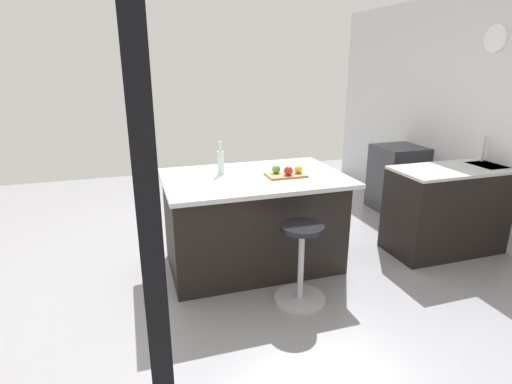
{
  "coord_description": "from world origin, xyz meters",
  "views": [
    {
      "loc": [
        0.91,
        3.65,
        1.95
      ],
      "look_at": [
        -0.17,
        0.25,
        0.8
      ],
      "focal_mm": 28.28,
      "sensor_mm": 36.0,
      "label": 1
    }
  ],
  "objects_px": {
    "water_bottle": "(221,162)",
    "apple_red": "(288,171)",
    "stool_by_window": "(301,266)",
    "cutting_board": "(286,175)",
    "apple_green": "(276,169)",
    "kitchen_island": "(253,221)",
    "oven_range": "(397,178)",
    "apple_yellow": "(299,169)"
  },
  "relations": [
    {
      "from": "stool_by_window",
      "to": "water_bottle",
      "type": "bearing_deg",
      "value": -60.51
    },
    {
      "from": "oven_range",
      "to": "apple_yellow",
      "type": "xyz_separation_m",
      "value": [
        1.97,
        1.11,
        0.56
      ]
    },
    {
      "from": "stool_by_window",
      "to": "apple_red",
      "type": "bearing_deg",
      "value": -99.65
    },
    {
      "from": "cutting_board",
      "to": "water_bottle",
      "type": "relative_size",
      "value": 1.15
    },
    {
      "from": "kitchen_island",
      "to": "water_bottle",
      "type": "xyz_separation_m",
      "value": [
        0.28,
        -0.11,
        0.59
      ]
    },
    {
      "from": "stool_by_window",
      "to": "water_bottle",
      "type": "xyz_separation_m",
      "value": [
        0.48,
        -0.84,
        0.74
      ]
    },
    {
      "from": "apple_red",
      "to": "oven_range",
      "type": "bearing_deg",
      "value": -151.1
    },
    {
      "from": "apple_green",
      "to": "apple_yellow",
      "type": "height_order",
      "value": "apple_green"
    },
    {
      "from": "stool_by_window",
      "to": "apple_yellow",
      "type": "bearing_deg",
      "value": -109.73
    },
    {
      "from": "oven_range",
      "to": "stool_by_window",
      "type": "xyz_separation_m",
      "value": [
        2.18,
        1.71,
        -0.12
      ]
    },
    {
      "from": "kitchen_island",
      "to": "apple_green",
      "type": "bearing_deg",
      "value": 159.34
    },
    {
      "from": "apple_green",
      "to": "apple_red",
      "type": "distance_m",
      "value": 0.13
    },
    {
      "from": "oven_range",
      "to": "kitchen_island",
      "type": "height_order",
      "value": "kitchen_island"
    },
    {
      "from": "cutting_board",
      "to": "water_bottle",
      "type": "distance_m",
      "value": 0.62
    },
    {
      "from": "oven_range",
      "to": "stool_by_window",
      "type": "height_order",
      "value": "oven_range"
    },
    {
      "from": "apple_yellow",
      "to": "apple_green",
      "type": "bearing_deg",
      "value": -16.94
    },
    {
      "from": "cutting_board",
      "to": "apple_green",
      "type": "xyz_separation_m",
      "value": [
        0.07,
        -0.06,
        0.05
      ]
    },
    {
      "from": "oven_range",
      "to": "water_bottle",
      "type": "relative_size",
      "value": 2.84
    },
    {
      "from": "water_bottle",
      "to": "apple_red",
      "type": "bearing_deg",
      "value": 153.39
    },
    {
      "from": "cutting_board",
      "to": "apple_green",
      "type": "relative_size",
      "value": 4.47
    },
    {
      "from": "apple_yellow",
      "to": "water_bottle",
      "type": "height_order",
      "value": "water_bottle"
    },
    {
      "from": "oven_range",
      "to": "stool_by_window",
      "type": "relative_size",
      "value": 1.27
    },
    {
      "from": "kitchen_island",
      "to": "water_bottle",
      "type": "distance_m",
      "value": 0.66
    },
    {
      "from": "stool_by_window",
      "to": "oven_range",
      "type": "bearing_deg",
      "value": -141.95
    },
    {
      "from": "stool_by_window",
      "to": "cutting_board",
      "type": "distance_m",
      "value": 0.87
    },
    {
      "from": "oven_range",
      "to": "apple_green",
      "type": "relative_size",
      "value": 11.03
    },
    {
      "from": "kitchen_island",
      "to": "cutting_board",
      "type": "distance_m",
      "value": 0.57
    },
    {
      "from": "apple_red",
      "to": "water_bottle",
      "type": "height_order",
      "value": "water_bottle"
    },
    {
      "from": "kitchen_island",
      "to": "apple_yellow",
      "type": "bearing_deg",
      "value": 161.16
    },
    {
      "from": "apple_green",
      "to": "water_bottle",
      "type": "relative_size",
      "value": 0.26
    },
    {
      "from": "water_bottle",
      "to": "kitchen_island",
      "type": "bearing_deg",
      "value": 159.49
    },
    {
      "from": "oven_range",
      "to": "kitchen_island",
      "type": "xyz_separation_m",
      "value": [
        2.37,
        0.97,
        0.03
      ]
    },
    {
      "from": "apple_green",
      "to": "apple_red",
      "type": "relative_size",
      "value": 0.96
    },
    {
      "from": "stool_by_window",
      "to": "apple_green",
      "type": "relative_size",
      "value": 8.66
    },
    {
      "from": "stool_by_window",
      "to": "kitchen_island",
      "type": "bearing_deg",
      "value": -75.33
    },
    {
      "from": "oven_range",
      "to": "apple_yellow",
      "type": "height_order",
      "value": "apple_yellow"
    },
    {
      "from": "stool_by_window",
      "to": "cutting_board",
      "type": "bearing_deg",
      "value": -98.21
    },
    {
      "from": "apple_red",
      "to": "water_bottle",
      "type": "relative_size",
      "value": 0.27
    },
    {
      "from": "oven_range",
      "to": "apple_green",
      "type": "xyz_separation_m",
      "value": [
        2.17,
        1.05,
        0.56
      ]
    },
    {
      "from": "cutting_board",
      "to": "kitchen_island",
      "type": "bearing_deg",
      "value": -25.61
    },
    {
      "from": "cutting_board",
      "to": "water_bottle",
      "type": "bearing_deg",
      "value": -23.09
    },
    {
      "from": "stool_by_window",
      "to": "cutting_board",
      "type": "height_order",
      "value": "cutting_board"
    }
  ]
}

